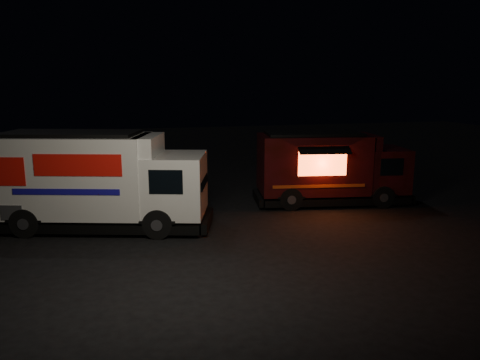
# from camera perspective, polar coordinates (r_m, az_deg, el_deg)

# --- Properties ---
(ground) EXTENTS (80.00, 80.00, 0.00)m
(ground) POSITION_cam_1_polar(r_m,az_deg,el_deg) (15.31, -1.91, -7.34)
(ground) COLOR black
(ground) RESTS_ON ground
(white_truck) EXTENTS (7.89, 4.60, 3.39)m
(white_truck) POSITION_cam_1_polar(r_m,az_deg,el_deg) (16.87, -16.45, -0.06)
(white_truck) COLOR silver
(white_truck) RESTS_ON ground
(red_truck) EXTENTS (6.80, 3.44, 3.02)m
(red_truck) POSITION_cam_1_polar(r_m,az_deg,el_deg) (20.08, 11.17, 1.48)
(red_truck) COLOR #3C0A11
(red_truck) RESTS_ON ground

